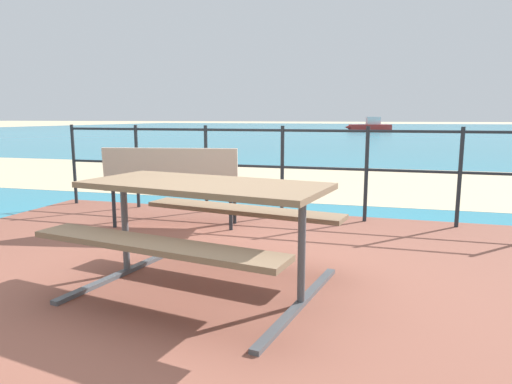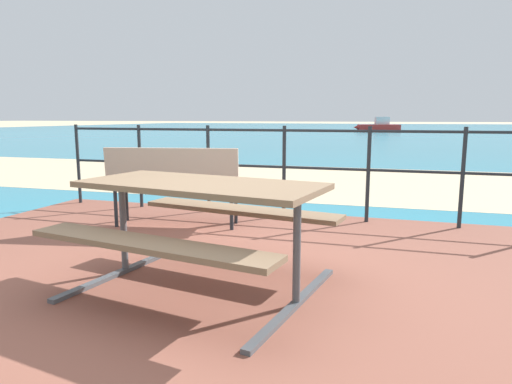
# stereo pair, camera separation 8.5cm
# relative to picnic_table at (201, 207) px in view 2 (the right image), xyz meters

# --- Properties ---
(ground_plane) EXTENTS (240.00, 240.00, 0.00)m
(ground_plane) POSITION_rel_picnic_table_xyz_m (-0.02, 0.08, -0.64)
(ground_plane) COLOR beige
(patio_paving) EXTENTS (6.40, 5.20, 0.06)m
(patio_paving) POSITION_rel_picnic_table_xyz_m (-0.02, 0.08, -0.61)
(patio_paving) COLOR brown
(patio_paving) RESTS_ON ground
(sea_water) EXTENTS (90.00, 90.00, 0.01)m
(sea_water) POSITION_rel_picnic_table_xyz_m (-0.02, 40.08, -0.64)
(sea_water) COLOR teal
(sea_water) RESTS_ON ground
(beach_strip) EXTENTS (54.07, 5.79, 0.01)m
(beach_strip) POSITION_rel_picnic_table_xyz_m (-0.02, 6.09, -0.64)
(beach_strip) COLOR beige
(beach_strip) RESTS_ON ground
(picnic_table) EXTENTS (1.87, 1.63, 0.75)m
(picnic_table) POSITION_rel_picnic_table_xyz_m (0.00, 0.00, 0.00)
(picnic_table) COLOR #7A6047
(picnic_table) RESTS_ON patio_paving
(park_bench) EXTENTS (1.50, 0.68, 0.87)m
(park_bench) POSITION_rel_picnic_table_xyz_m (-1.03, 1.57, -0.06)
(park_bench) COLOR tan
(park_bench) RESTS_ON patio_paving
(railing_fence) EXTENTS (5.94, 0.04, 1.09)m
(railing_fence) POSITION_rel_picnic_table_xyz_m (-0.02, 2.45, 0.09)
(railing_fence) COLOR #1E2328
(railing_fence) RESTS_ON patio_paving
(boat_far) EXTENTS (4.45, 2.48, 1.25)m
(boat_far) POSITION_rel_picnic_table_xyz_m (-0.72, 42.76, -0.25)
(boat_far) COLOR red
(boat_far) RESTS_ON sea_water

